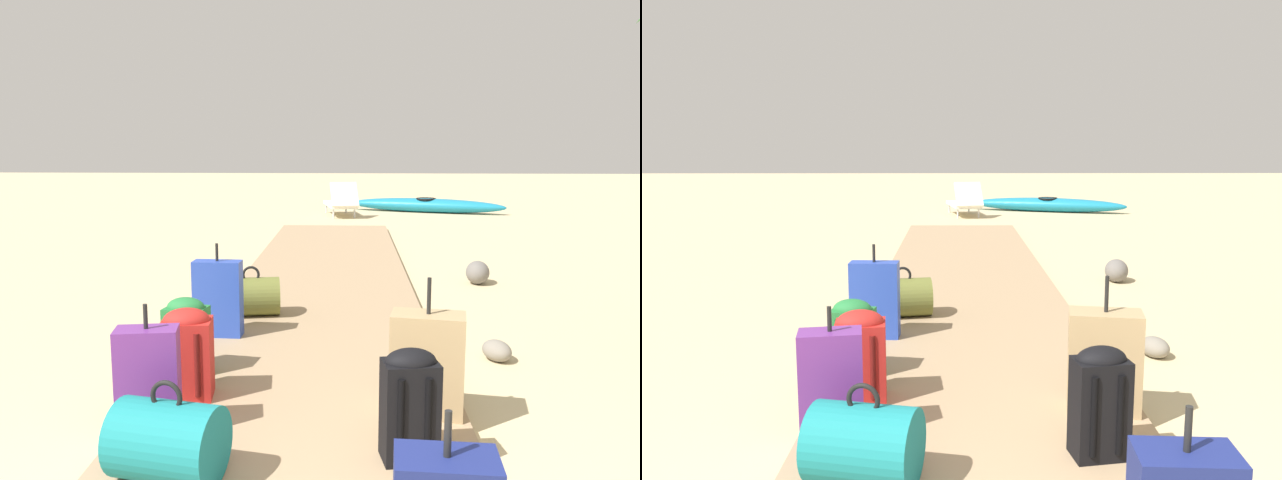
% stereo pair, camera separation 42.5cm
% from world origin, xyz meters
% --- Properties ---
extents(ground_plane, '(60.00, 60.00, 0.00)m').
position_xyz_m(ground_plane, '(0.00, 4.39, 0.00)').
color(ground_plane, '#CCB789').
extents(boardwalk, '(1.99, 10.97, 0.08)m').
position_xyz_m(boardwalk, '(0.00, 5.48, 0.04)').
color(boardwalk, tan).
rests_on(boardwalk, ground).
extents(backpack_red, '(0.33, 0.29, 0.57)m').
position_xyz_m(backpack_red, '(-0.72, 2.54, 0.38)').
color(backpack_red, red).
rests_on(backpack_red, boardwalk).
extents(suitcase_blue, '(0.40, 0.18, 0.78)m').
position_xyz_m(suitcase_blue, '(-0.79, 3.82, 0.40)').
color(suitcase_blue, '#2847B7').
rests_on(suitcase_blue, boardwalk).
extents(backpack_black, '(0.30, 0.24, 0.58)m').
position_xyz_m(backpack_black, '(0.60, 1.81, 0.39)').
color(backpack_black, black).
rests_on(backpack_black, boardwalk).
extents(duffel_bag_teal, '(0.57, 0.48, 0.49)m').
position_xyz_m(duffel_bag_teal, '(-0.56, 1.56, 0.27)').
color(duffel_bag_teal, '#197A7F').
rests_on(duffel_bag_teal, boardwalk).
extents(suitcase_purple, '(0.36, 0.24, 0.74)m').
position_xyz_m(suitcase_purple, '(-0.80, 2.02, 0.38)').
color(suitcase_purple, '#6B2D84').
rests_on(suitcase_purple, boardwalk).
extents(duffel_bag_olive, '(0.57, 0.44, 0.47)m').
position_xyz_m(duffel_bag_olive, '(-0.62, 4.45, 0.26)').
color(duffel_bag_olive, olive).
rests_on(duffel_bag_olive, boardwalk).
extents(backpack_green, '(0.32, 0.26, 0.53)m').
position_xyz_m(backpack_green, '(-0.84, 2.98, 0.36)').
color(backpack_green, '#237538').
rests_on(backpack_green, boardwalk).
extents(suitcase_tan, '(0.46, 0.31, 0.82)m').
position_xyz_m(suitcase_tan, '(0.76, 2.37, 0.38)').
color(suitcase_tan, tan).
rests_on(suitcase_tan, boardwalk).
extents(lounge_chair, '(0.86, 1.60, 0.81)m').
position_xyz_m(lounge_chair, '(0.09, 13.23, 0.33)').
color(lounge_chair, white).
rests_on(lounge_chair, ground).
extents(kayak, '(3.80, 1.71, 0.35)m').
position_xyz_m(kayak, '(2.16, 14.16, 0.17)').
color(kayak, teal).
rests_on(kayak, ground).
extents(rock_right_mid, '(0.28, 0.33, 0.16)m').
position_xyz_m(rock_right_mid, '(1.44, 3.53, 0.08)').
color(rock_right_mid, gray).
rests_on(rock_right_mid, ground).
extents(rock_right_far, '(0.32, 0.40, 0.28)m').
position_xyz_m(rock_right_far, '(1.83, 6.24, 0.14)').
color(rock_right_far, slate).
rests_on(rock_right_far, ground).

